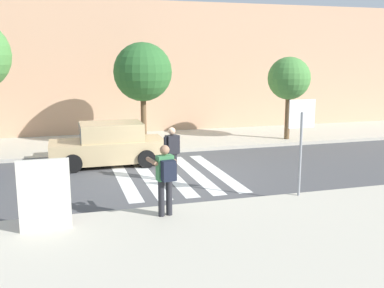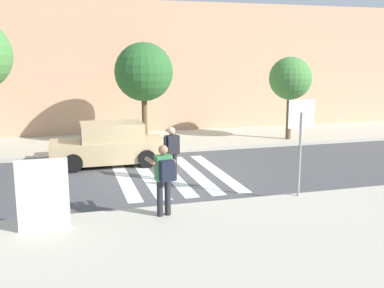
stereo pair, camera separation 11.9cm
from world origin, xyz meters
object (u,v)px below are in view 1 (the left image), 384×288
(stop_sign, at_px, (301,126))
(photographer_with_backpack, at_px, (165,174))
(parked_car_tan, at_px, (109,145))
(advertising_board, at_px, (44,195))
(pedestrian_crossing, at_px, (172,151))
(street_tree_east, at_px, (289,79))
(street_tree_center, at_px, (143,72))

(stop_sign, relative_size, photographer_with_backpack, 1.53)
(parked_car_tan, bearing_deg, advertising_board, -107.73)
(stop_sign, relative_size, pedestrian_crossing, 1.53)
(stop_sign, bearing_deg, pedestrian_crossing, 134.78)
(street_tree_east, relative_size, advertising_board, 2.35)
(street_tree_center, distance_m, street_tree_east, 6.63)
(stop_sign, relative_size, advertising_board, 1.65)
(pedestrian_crossing, height_order, advertising_board, advertising_board)
(parked_car_tan, height_order, advertising_board, advertising_board)
(pedestrian_crossing, relative_size, street_tree_east, 0.46)
(parked_car_tan, bearing_deg, street_tree_east, 14.72)
(pedestrian_crossing, height_order, street_tree_east, street_tree_east)
(pedestrian_crossing, distance_m, advertising_board, 5.18)
(street_tree_east, distance_m, advertising_board, 13.69)
(parked_car_tan, bearing_deg, pedestrian_crossing, -58.97)
(street_tree_center, xyz_separation_m, advertising_board, (-3.87, -9.28, -2.30))
(photographer_with_backpack, bearing_deg, street_tree_east, 47.56)
(street_tree_center, xyz_separation_m, street_tree_east, (6.59, -0.67, -0.34))
(photographer_with_backpack, distance_m, street_tree_east, 11.59)
(photographer_with_backpack, xyz_separation_m, street_tree_center, (1.15, 9.13, 2.08))
(pedestrian_crossing, relative_size, parked_car_tan, 0.42)
(street_tree_center, distance_m, advertising_board, 10.32)
(pedestrian_crossing, distance_m, street_tree_center, 6.12)
(photographer_with_backpack, distance_m, parked_car_tan, 6.30)
(street_tree_center, bearing_deg, street_tree_east, -5.80)
(stop_sign, bearing_deg, street_tree_center, 107.65)
(parked_car_tan, relative_size, advertising_board, 2.56)
(photographer_with_backpack, bearing_deg, street_tree_center, 82.84)
(photographer_with_backpack, bearing_deg, parked_car_tan, 96.21)
(parked_car_tan, height_order, street_tree_east, street_tree_east)
(parked_car_tan, distance_m, advertising_board, 6.72)
(pedestrian_crossing, distance_m, street_tree_east, 8.61)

